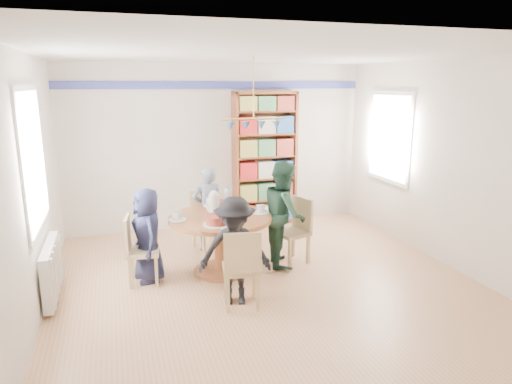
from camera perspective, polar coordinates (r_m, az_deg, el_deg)
name	(u,v)px	position (r m, az deg, el deg)	size (l,w,h in m)	color
ground	(266,283)	(5.69, 1.23, -11.25)	(5.00, 5.00, 0.00)	tan
room_shell	(226,141)	(5.98, -3.75, 6.41)	(5.00, 5.00, 5.00)	white
radiator	(52,270)	(5.63, -24.16, -8.90)	(0.12, 1.00, 0.60)	silver
dining_table	(220,231)	(5.81, -4.47, -4.86)	(1.30, 1.30, 0.75)	brown
chair_left	(137,247)	(5.68, -14.68, -6.67)	(0.42, 0.42, 0.85)	#D5B983
chair_right	(296,227)	(6.18, 5.04, -4.41)	(0.49, 0.49, 0.88)	#D5B983
chair_far	(205,216)	(6.76, -6.43, -3.05)	(0.48, 0.48, 0.85)	#D5B983
chair_near	(242,266)	(4.91, -1.79, -9.18)	(0.45, 0.45, 0.89)	#D5B983
person_left	(148,235)	(5.71, -13.39, -5.25)	(0.57, 0.37, 1.17)	#1A1D39
person_right	(284,213)	(6.04, 3.52, -2.68)	(0.68, 0.53, 1.40)	#1A3426
person_far	(208,209)	(6.60, -5.98, -2.10)	(0.45, 0.30, 1.23)	gray
person_near	(235,251)	(4.98, -2.65, -7.40)	(0.78, 0.45, 1.21)	black
bookshelf	(265,160)	(7.74, 1.10, 3.99)	(1.07, 0.32, 2.25)	brown
tableware	(217,210)	(5.75, -4.85, -2.28)	(1.29, 1.29, 0.34)	white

